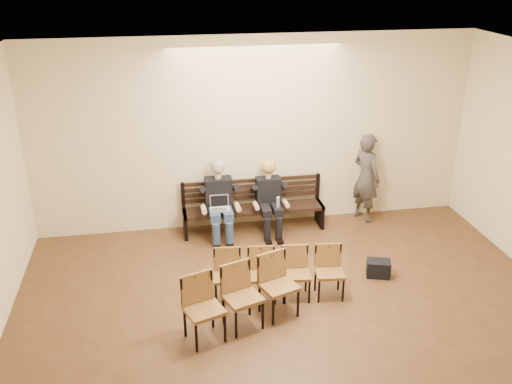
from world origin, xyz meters
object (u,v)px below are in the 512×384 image
seated_woman (269,200)px  passerby (367,171)px  bag (378,268)px  chair_row_front (279,275)px  water_bottle (278,209)px  seated_man (219,199)px  bench (254,219)px  laptop (220,212)px  chair_row_back (243,298)px

seated_woman → passerby: 1.95m
bag → chair_row_front: bearing=-168.9°
water_bottle → bag: (1.29, -1.59, -0.42)m
seated_man → bench: bearing=10.6°
laptop → water_bottle: size_ratio=1.55×
laptop → chair_row_back: chair_row_back is taller
seated_woman → chair_row_back: bearing=-108.5°
seated_man → chair_row_front: size_ratio=0.75×
seated_woman → passerby: bearing=6.6°
laptop → bag: laptop is taller
seated_woman → laptop: seated_woman is taller
seated_man → chair_row_front: seated_man is taller
seated_man → chair_row_front: bearing=-74.2°
seated_man → seated_woman: bearing=0.0°
bench → bag: 2.57m
water_bottle → laptop: bearing=178.1°
bag → chair_row_back: (-2.32, -0.92, 0.32)m
seated_woman → bag: (1.40, -1.84, -0.50)m
seated_man → passerby: bearing=4.5°
bench → bag: (1.67, -1.96, -0.09)m
seated_man → water_bottle: seated_man is taller
seated_man → chair_row_back: (-0.02, -2.76, -0.27)m
bench → seated_woman: bearing=-24.3°
water_bottle → seated_woman: bearing=113.6°
bag → passerby: (0.50, 2.06, 0.85)m
chair_row_front → seated_man: bearing=111.8°
bench → chair_row_front: (-0.03, -2.29, 0.17)m
water_bottle → chair_row_back: 2.71m
water_bottle → bag: water_bottle is taller
chair_row_front → passerby: bearing=53.5°
bench → passerby: bearing=2.6°
bench → passerby: 2.30m
laptop → water_bottle: 1.02m
laptop → chair_row_front: bearing=-69.8°
seated_woman → laptop: (-0.91, -0.21, -0.06)m
bag → bench: bearing=130.4°
bench → seated_woman: 0.50m
water_bottle → passerby: 1.90m
bench → seated_man: size_ratio=1.81×
passerby → laptop: bearing=74.4°
chair_row_front → bag: bearing=17.1°
laptop → bag: (2.32, -1.63, -0.44)m
seated_woman → bag: 2.37m
bag → chair_row_back: bearing=-158.5°
chair_row_front → bench: bearing=95.4°
seated_woman → water_bottle: (0.11, -0.25, -0.08)m
bag → chair_row_back: size_ratio=0.23×
chair_row_front → chair_row_back: 0.86m
bench → seated_woman: size_ratio=2.05×
seated_man → passerby: passerby is taller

